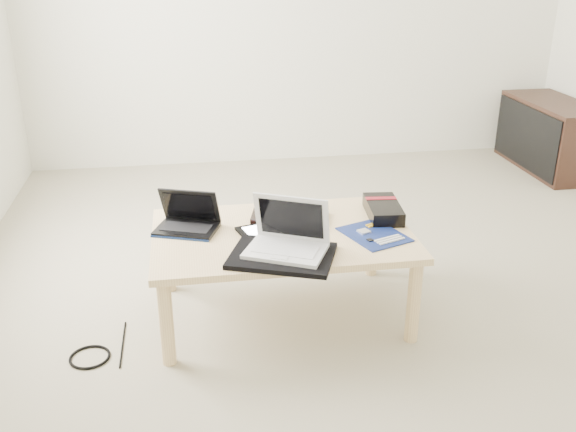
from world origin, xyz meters
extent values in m
plane|color=#ABA38B|center=(0.00, 0.00, 0.00)|extent=(4.00, 4.00, 0.00)
cube|color=#E7C68B|center=(-0.48, -0.26, 0.39)|extent=(1.10, 0.70, 0.03)
cylinder|color=#E7C68B|center=(-0.98, -0.56, 0.18)|extent=(0.06, 0.06, 0.37)
cylinder|color=#E7C68B|center=(0.02, -0.56, 0.18)|extent=(0.06, 0.06, 0.37)
cylinder|color=#E7C68B|center=(-0.98, 0.04, 0.18)|extent=(0.06, 0.06, 0.37)
cylinder|color=#E7C68B|center=(0.02, 0.04, 0.18)|extent=(0.06, 0.06, 0.37)
cube|color=#3A2217|center=(1.78, 1.45, 0.25)|extent=(0.40, 0.90, 0.50)
cube|color=black|center=(1.58, 1.45, 0.25)|extent=(0.02, 0.86, 0.44)
cube|color=black|center=(-0.44, -0.08, 0.41)|extent=(0.34, 0.30, 0.03)
cube|color=black|center=(-0.88, -0.18, 0.41)|extent=(0.30, 0.26, 0.02)
cube|color=black|center=(-0.89, -0.18, 0.42)|extent=(0.23, 0.16, 0.00)
cube|color=black|center=(-0.91, -0.24, 0.42)|extent=(0.06, 0.04, 0.00)
cube|color=black|center=(-0.87, -0.13, 0.50)|extent=(0.27, 0.16, 0.16)
cube|color=black|center=(-0.87, -0.13, 0.49)|extent=(0.22, 0.13, 0.13)
cube|color=#0D214D|center=(-0.92, -0.26, 0.40)|extent=(0.24, 0.10, 0.01)
cube|color=black|center=(-0.54, -0.26, 0.41)|extent=(0.29, 0.24, 0.01)
cube|color=white|center=(-0.54, -0.26, 0.41)|extent=(0.23, 0.19, 0.00)
cube|color=silver|center=(-0.30, -0.19, 0.41)|extent=(0.11, 0.22, 0.02)
cube|color=#9A9A9F|center=(-0.30, -0.19, 0.42)|extent=(0.09, 0.18, 0.00)
cube|color=black|center=(-0.52, -0.50, 0.41)|extent=(0.47, 0.41, 0.02)
cube|color=silver|center=(-0.50, -0.50, 0.43)|extent=(0.37, 0.32, 0.01)
cube|color=white|center=(-0.51, -0.50, 0.44)|extent=(0.27, 0.21, 0.00)
cube|color=silver|center=(-0.54, -0.57, 0.44)|extent=(0.07, 0.06, 0.00)
cube|color=silver|center=(-0.47, -0.42, 0.54)|extent=(0.30, 0.19, 0.20)
cube|color=black|center=(-0.47, -0.43, 0.53)|extent=(0.25, 0.15, 0.16)
cube|color=#0C1C51|center=(-0.10, -0.35, 0.40)|extent=(0.30, 0.33, 0.01)
cube|color=silver|center=(-0.14, -0.33, 0.41)|extent=(0.06, 0.06, 0.01)
cube|color=gold|center=(-0.07, -0.25, 0.41)|extent=(0.09, 0.04, 0.01)
cube|color=gold|center=(-0.07, -0.27, 0.41)|extent=(0.09, 0.04, 0.01)
cube|color=silver|center=(-0.06, -0.40, 0.41)|extent=(0.12, 0.05, 0.01)
cube|color=silver|center=(-0.06, -0.42, 0.41)|extent=(0.12, 0.05, 0.01)
cube|color=silver|center=(-0.05, -0.44, 0.41)|extent=(0.12, 0.05, 0.01)
cube|color=black|center=(-0.14, -0.41, 0.41)|extent=(0.03, 0.03, 0.01)
cube|color=black|center=(0.00, -0.15, 0.43)|extent=(0.17, 0.30, 0.06)
cube|color=maroon|center=(0.00, -0.09, 0.46)|extent=(0.14, 0.05, 0.00)
torus|color=black|center=(-0.58, -0.31, 0.41)|extent=(0.10, 0.10, 0.01)
torus|color=black|center=(-1.30, -0.48, 0.01)|extent=(0.22, 0.22, 0.01)
cylinder|color=black|center=(-1.18, -0.40, 0.00)|extent=(0.01, 0.33, 0.01)
camera|label=1|loc=(-0.86, -2.73, 1.53)|focal=40.00mm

